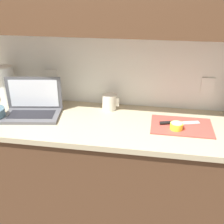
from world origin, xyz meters
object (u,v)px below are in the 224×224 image
measuring_cup (109,102)px  paper_towel_roll (7,84)px  laptop (33,106)px  lemon_half_cut (176,126)px  knife (173,123)px  cutting_board (181,126)px

measuring_cup → paper_towel_roll: paper_towel_roll is taller
laptop → lemon_half_cut: size_ratio=5.18×
measuring_cup → paper_towel_roll: 0.78m
knife → paper_towel_roll: paper_towel_roll is taller
lemon_half_cut → measuring_cup: size_ratio=0.66×
knife → measuring_cup: bearing=141.9°
knife → paper_towel_roll: bearing=154.5°
knife → measuring_cup: 0.47m
laptop → measuring_cup: (0.50, 0.17, -0.00)m
cutting_board → lemon_half_cut: (-0.04, -0.05, 0.02)m
laptop → knife: laptop is taller
cutting_board → lemon_half_cut: 0.07m
laptop → knife: bearing=-9.2°
lemon_half_cut → measuring_cup: 0.52m
lemon_half_cut → measuring_cup: bearing=152.6°
laptop → cutting_board: size_ratio=1.07×
measuring_cup → paper_towel_roll: (-0.77, 0.01, 0.08)m
lemon_half_cut → paper_towel_roll: (-1.23, 0.25, 0.11)m
cutting_board → paper_towel_roll: size_ratio=1.39×
cutting_board → knife: 0.06m
cutting_board → knife: (-0.05, 0.01, 0.01)m
cutting_board → lemon_half_cut: bearing=-124.1°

